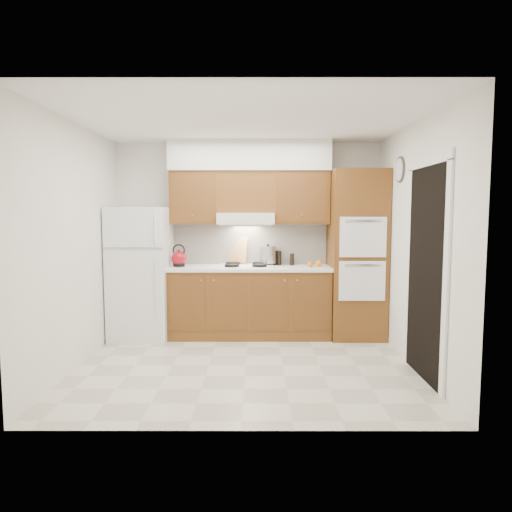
{
  "coord_description": "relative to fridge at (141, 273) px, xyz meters",
  "views": [
    {
      "loc": [
        0.12,
        -4.82,
        1.65
      ],
      "look_at": [
        0.11,
        0.45,
        1.15
      ],
      "focal_mm": 32.0,
      "sensor_mm": 36.0,
      "label": 1
    }
  ],
  "objects": [
    {
      "name": "floor",
      "position": [
        1.41,
        -1.14,
        -0.86
      ],
      "size": [
        3.6,
        3.6,
        0.0
      ],
      "primitive_type": "plane",
      "color": "beige",
      "rests_on": "ground"
    },
    {
      "name": "ceiling",
      "position": [
        1.41,
        -1.14,
        1.74
      ],
      "size": [
        3.6,
        3.6,
        0.0
      ],
      "primitive_type": "plane",
      "color": "white",
      "rests_on": "wall_back"
    },
    {
      "name": "wall_back",
      "position": [
        1.41,
        0.36,
        0.44
      ],
      "size": [
        3.6,
        0.02,
        2.6
      ],
      "primitive_type": "cube",
      "color": "white",
      "rests_on": "floor"
    },
    {
      "name": "wall_left",
      "position": [
        -0.4,
        -1.14,
        0.44
      ],
      "size": [
        0.02,
        3.0,
        2.6
      ],
      "primitive_type": "cube",
      "color": "white",
      "rests_on": "floor"
    },
    {
      "name": "wall_right",
      "position": [
        3.21,
        -1.14,
        0.44
      ],
      "size": [
        0.02,
        3.0,
        2.6
      ],
      "primitive_type": "cube",
      "color": "white",
      "rests_on": "floor"
    },
    {
      "name": "fridge",
      "position": [
        0.0,
        0.0,
        0.0
      ],
      "size": [
        0.75,
        0.72,
        1.72
      ],
      "primitive_type": "cube",
      "color": "white",
      "rests_on": "floor"
    },
    {
      "name": "base_cabinets",
      "position": [
        1.43,
        0.06,
        -0.41
      ],
      "size": [
        2.11,
        0.6,
        0.9
      ],
      "primitive_type": "cube",
      "color": "brown",
      "rests_on": "floor"
    },
    {
      "name": "countertop",
      "position": [
        1.43,
        0.05,
        0.06
      ],
      "size": [
        2.13,
        0.62,
        0.04
      ],
      "primitive_type": "cube",
      "color": "white",
      "rests_on": "base_cabinets"
    },
    {
      "name": "backsplash",
      "position": [
        1.43,
        0.34,
        0.36
      ],
      "size": [
        2.11,
        0.03,
        0.56
      ],
      "primitive_type": "cube",
      "color": "white",
      "rests_on": "countertop"
    },
    {
      "name": "oven_cabinet",
      "position": [
        2.85,
        0.03,
        0.24
      ],
      "size": [
        0.7,
        0.65,
        2.2
      ],
      "primitive_type": "cube",
      "color": "brown",
      "rests_on": "floor"
    },
    {
      "name": "upper_cab_left",
      "position": [
        0.69,
        0.19,
        0.99
      ],
      "size": [
        0.63,
        0.33,
        0.7
      ],
      "primitive_type": "cube",
      "color": "brown",
      "rests_on": "wall_back"
    },
    {
      "name": "upper_cab_right",
      "position": [
        2.12,
        0.19,
        0.99
      ],
      "size": [
        0.73,
        0.33,
        0.7
      ],
      "primitive_type": "cube",
      "color": "brown",
      "rests_on": "wall_back"
    },
    {
      "name": "range_hood",
      "position": [
        1.38,
        0.13,
        0.71
      ],
      "size": [
        0.75,
        0.45,
        0.15
      ],
      "primitive_type": "cube",
      "color": "silver",
      "rests_on": "wall_back"
    },
    {
      "name": "upper_cab_over_hood",
      "position": [
        1.38,
        0.19,
        1.06
      ],
      "size": [
        0.75,
        0.33,
        0.55
      ],
      "primitive_type": "cube",
      "color": "brown",
      "rests_on": "range_hood"
    },
    {
      "name": "soffit",
      "position": [
        1.43,
        0.18,
        1.54
      ],
      "size": [
        2.13,
        0.36,
        0.4
      ],
      "primitive_type": "cube",
      "color": "silver",
      "rests_on": "wall_back"
    },
    {
      "name": "cooktop",
      "position": [
        1.38,
        0.07,
        0.09
      ],
      "size": [
        0.74,
        0.5,
        0.01
      ],
      "primitive_type": "cube",
      "color": "white",
      "rests_on": "countertop"
    },
    {
      "name": "doorway",
      "position": [
        3.19,
        -1.49,
        0.19
      ],
      "size": [
        0.02,
        0.9,
        2.1
      ],
      "primitive_type": "cube",
      "color": "black",
      "rests_on": "floor"
    },
    {
      "name": "wall_clock",
      "position": [
        3.19,
        -0.59,
        1.29
      ],
      "size": [
        0.02,
        0.3,
        0.3
      ],
      "primitive_type": "cylinder",
      "rotation": [
        0.0,
        1.57,
        0.0
      ],
      "color": "#3F3833",
      "rests_on": "wall_right"
    },
    {
      "name": "kettle",
      "position": [
        0.5,
        0.03,
        0.19
      ],
      "size": [
        0.21,
        0.21,
        0.2
      ],
      "primitive_type": "sphere",
      "rotation": [
        0.0,
        0.0,
        0.06
      ],
      "color": "maroon",
      "rests_on": "countertop"
    },
    {
      "name": "cutting_board",
      "position": [
        1.26,
        0.31,
        0.28
      ],
      "size": [
        0.28,
        0.18,
        0.35
      ],
      "primitive_type": "cube",
      "rotation": [
        -0.21,
        0.0,
        -0.35
      ],
      "color": "tan",
      "rests_on": "countertop"
    },
    {
      "name": "stock_pot",
      "position": [
        1.68,
        0.21,
        0.22
      ],
      "size": [
        0.27,
        0.27,
        0.22
      ],
      "primitive_type": "cylinder",
      "rotation": [
        0.0,
        0.0,
        0.34
      ],
      "color": "silver",
      "rests_on": "cooktop"
    },
    {
      "name": "condiment_a",
      "position": [
        1.77,
        0.26,
        0.18
      ],
      "size": [
        0.07,
        0.07,
        0.2
      ],
      "primitive_type": "cylinder",
      "rotation": [
        0.0,
        0.0,
        -0.32
      ],
      "color": "black",
      "rests_on": "countertop"
    },
    {
      "name": "condiment_b",
      "position": [
        1.83,
        0.24,
        0.18
      ],
      "size": [
        0.06,
        0.06,
        0.19
      ],
      "primitive_type": "cylinder",
      "rotation": [
        0.0,
        0.0,
        -0.07
      ],
      "color": "black",
      "rests_on": "countertop"
    },
    {
      "name": "condiment_c",
      "position": [
        2.01,
        0.21,
        0.16
      ],
      "size": [
        0.06,
        0.06,
        0.16
      ],
      "primitive_type": "cylinder",
      "rotation": [
        0.0,
        0.0,
        0.02
      ],
      "color": "black",
      "rests_on": "countertop"
    },
    {
      "name": "orange_near",
      "position": [
        2.23,
        -0.01,
        0.12
      ],
      "size": [
        0.09,
        0.09,
        0.07
      ],
      "primitive_type": "sphere",
      "rotation": [
        0.0,
        0.0,
        0.22
      ],
      "color": "orange",
      "rests_on": "countertop"
    },
    {
      "name": "orange_far",
      "position": [
        2.35,
        0.08,
        0.12
      ],
      "size": [
        0.1,
        0.1,
        0.09
      ],
      "primitive_type": "sphere",
      "rotation": [
        0.0,
        0.0,
        -0.12
      ],
      "color": "orange",
      "rests_on": "countertop"
    }
  ]
}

